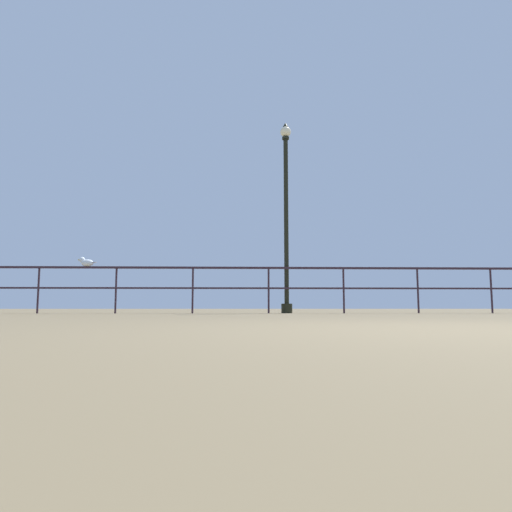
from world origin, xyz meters
TOP-DOWN VIEW (x-y plane):
  - ground_plane at (0.00, 0.00)m, footprint 60.00×60.00m
  - pier_railing at (-0.00, 7.60)m, footprint 25.94×0.05m
  - lamppost_center at (-0.43, 7.78)m, footprint 0.26×0.26m
  - seagull_on_rail at (-5.00, 7.60)m, footprint 0.45×0.22m

SIDE VIEW (x-z plane):
  - ground_plane at x=0.00m, z-range 0.00..0.00m
  - pier_railing at x=0.00m, z-range 0.25..1.30m
  - seagull_on_rail at x=-5.00m, z-range 1.05..1.26m
  - lamppost_center at x=-0.43m, z-range 0.10..4.68m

